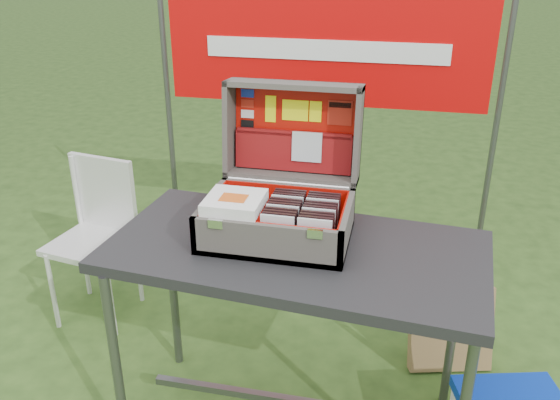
% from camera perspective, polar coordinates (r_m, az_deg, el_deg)
% --- Properties ---
extents(table, '(1.37, 0.77, 0.82)m').
position_cam_1_polar(table, '(2.30, 1.41, -13.47)').
color(table, '#262628').
rests_on(table, ground).
extents(table_top, '(1.37, 0.77, 0.04)m').
position_cam_1_polar(table_top, '(2.09, 1.52, -4.95)').
color(table_top, '#262628').
rests_on(table_top, ground).
extents(table_leg_fl, '(0.04, 0.04, 0.78)m').
position_cam_1_polar(table_leg_fl, '(2.29, -15.44, -15.46)').
color(table_leg_fl, '#59595B').
rests_on(table_leg_fl, ground).
extents(table_leg_bl, '(0.04, 0.04, 0.78)m').
position_cam_1_polar(table_leg_bl, '(2.68, -10.25, -8.46)').
color(table_leg_bl, '#59595B').
rests_on(table_leg_bl, ground).
extents(table_leg_br, '(0.04, 0.04, 0.78)m').
position_cam_1_polar(table_leg_br, '(2.52, 16.39, -11.44)').
color(table_leg_br, '#59595B').
rests_on(table_leg_br, ground).
extents(suitcase, '(0.52, 0.53, 0.50)m').
position_cam_1_polar(suitcase, '(2.08, 0.07, 3.16)').
color(suitcase, '#5F5A54').
rests_on(suitcase, table).
extents(suitcase_base_bottom, '(0.52, 0.37, 0.02)m').
position_cam_1_polar(suitcase_base_bottom, '(2.13, -0.28, -3.42)').
color(suitcase_base_bottom, '#5F5A54').
rests_on(suitcase_base_bottom, table_top).
extents(suitcase_base_wall_front, '(0.52, 0.02, 0.14)m').
position_cam_1_polar(suitcase_base_wall_front, '(1.95, -1.42, -4.20)').
color(suitcase_base_wall_front, '#5F5A54').
rests_on(suitcase_base_wall_front, table_top).
extents(suitcase_base_wall_back, '(0.52, 0.02, 0.14)m').
position_cam_1_polar(suitcase_base_wall_back, '(2.25, 0.69, -0.08)').
color(suitcase_base_wall_back, '#5F5A54').
rests_on(suitcase_base_wall_back, table_top).
extents(suitcase_base_wall_left, '(0.02, 0.37, 0.14)m').
position_cam_1_polar(suitcase_base_wall_left, '(2.16, -6.70, -1.35)').
color(suitcase_base_wall_left, '#5F5A54').
rests_on(suitcase_base_wall_left, table_top).
extents(suitcase_base_wall_right, '(0.02, 0.37, 0.14)m').
position_cam_1_polar(suitcase_base_wall_right, '(2.07, 6.43, -2.64)').
color(suitcase_base_wall_right, '#5F5A54').
rests_on(suitcase_base_wall_right, table_top).
extents(suitcase_liner_floor, '(0.47, 0.33, 0.01)m').
position_cam_1_polar(suitcase_liner_floor, '(2.12, -0.29, -3.10)').
color(suitcase_liner_floor, '#C00A05').
rests_on(suitcase_liner_floor, suitcase_base_bottom).
extents(suitcase_latch_left, '(0.05, 0.01, 0.03)m').
position_cam_1_polar(suitcase_latch_left, '(1.96, -6.22, -2.30)').
color(suitcase_latch_left, silver).
rests_on(suitcase_latch_left, suitcase_base_wall_front).
extents(suitcase_latch_right, '(0.05, 0.01, 0.03)m').
position_cam_1_polar(suitcase_latch_right, '(1.89, 3.40, -3.28)').
color(suitcase_latch_right, silver).
rests_on(suitcase_latch_right, suitcase_base_wall_front).
extents(suitcase_hinge, '(0.46, 0.02, 0.02)m').
position_cam_1_polar(suitcase_hinge, '(2.24, 0.75, 1.63)').
color(suitcase_hinge, silver).
rests_on(suitcase_hinge, suitcase_base_wall_back).
extents(suitcase_lid_back, '(0.52, 0.06, 0.37)m').
position_cam_1_polar(suitcase_lid_back, '(2.31, 1.51, 6.90)').
color(suitcase_lid_back, '#5F5A54').
rests_on(suitcase_lid_back, suitcase_base_wall_back).
extents(suitcase_lid_rim_far, '(0.52, 0.14, 0.03)m').
position_cam_1_polar(suitcase_lid_rim_far, '(2.23, 1.36, 10.99)').
color(suitcase_lid_rim_far, '#5F5A54').
rests_on(suitcase_lid_rim_far, suitcase_lid_back).
extents(suitcase_lid_rim_near, '(0.52, 0.14, 0.03)m').
position_cam_1_polar(suitcase_lid_rim_near, '(2.30, 1.10, 2.36)').
color(suitcase_lid_rim_near, '#5F5A54').
rests_on(suitcase_lid_rim_near, suitcase_lid_back).
extents(suitcase_lid_rim_left, '(0.02, 0.17, 0.38)m').
position_cam_1_polar(suitcase_lid_rim_left, '(2.31, -4.84, 6.98)').
color(suitcase_lid_rim_left, '#5F5A54').
rests_on(suitcase_lid_rim_left, suitcase_lid_back).
extents(suitcase_lid_rim_right, '(0.02, 0.17, 0.38)m').
position_cam_1_polar(suitcase_lid_rim_right, '(2.22, 7.53, 6.13)').
color(suitcase_lid_rim_right, '#5F5A54').
rests_on(suitcase_lid_rim_right, suitcase_lid_back).
extents(suitcase_lid_liner, '(0.47, 0.04, 0.32)m').
position_cam_1_polar(suitcase_lid_liner, '(2.30, 1.45, 6.83)').
color(suitcase_lid_liner, '#C00A05').
rests_on(suitcase_lid_liner, suitcase_lid_back).
extents(suitcase_liner_wall_front, '(0.47, 0.01, 0.12)m').
position_cam_1_polar(suitcase_liner_wall_front, '(1.96, -1.33, -3.76)').
color(suitcase_liner_wall_front, '#C00A05').
rests_on(suitcase_liner_wall_front, suitcase_base_bottom).
extents(suitcase_liner_wall_back, '(0.47, 0.01, 0.12)m').
position_cam_1_polar(suitcase_liner_wall_back, '(2.24, 0.62, 0.02)').
color(suitcase_liner_wall_back, '#C00A05').
rests_on(suitcase_liner_wall_back, suitcase_base_bottom).
extents(suitcase_liner_wall_left, '(0.01, 0.33, 0.12)m').
position_cam_1_polar(suitcase_liner_wall_left, '(2.16, -6.38, -1.14)').
color(suitcase_liner_wall_left, '#C00A05').
rests_on(suitcase_liner_wall_left, suitcase_base_bottom).
extents(suitcase_liner_wall_right, '(0.01, 0.33, 0.12)m').
position_cam_1_polar(suitcase_liner_wall_right, '(2.06, 6.08, -2.35)').
color(suitcase_liner_wall_right, '#C00A05').
rests_on(suitcase_liner_wall_right, suitcase_base_bottom).
extents(suitcase_lid_pocket, '(0.45, 0.05, 0.15)m').
position_cam_1_polar(suitcase_lid_pocket, '(2.30, 1.30, 4.66)').
color(suitcase_lid_pocket, maroon).
rests_on(suitcase_lid_pocket, suitcase_lid_liner).
extents(suitcase_pocket_edge, '(0.44, 0.02, 0.02)m').
position_cam_1_polar(suitcase_pocket_edge, '(2.28, 1.32, 6.42)').
color(suitcase_pocket_edge, maroon).
rests_on(suitcase_pocket_edge, suitcase_lid_pocket).
extents(suitcase_pocket_cd, '(0.12, 0.02, 0.12)m').
position_cam_1_polar(suitcase_pocket_cd, '(2.27, 2.60, 5.13)').
color(suitcase_pocket_cd, silver).
rests_on(suitcase_pocket_cd, suitcase_lid_pocket).
extents(lid_sticker_cc_a, '(0.05, 0.01, 0.03)m').
position_cam_1_polar(lid_sticker_cc_a, '(2.31, -3.15, 10.22)').
color(lid_sticker_cc_a, '#1933B2').
rests_on(lid_sticker_cc_a, suitcase_lid_liner).
extents(lid_sticker_cc_b, '(0.05, 0.01, 0.03)m').
position_cam_1_polar(lid_sticker_cc_b, '(2.32, -3.15, 9.24)').
color(lid_sticker_cc_b, red).
rests_on(lid_sticker_cc_b, suitcase_lid_liner).
extents(lid_sticker_cc_c, '(0.05, 0.01, 0.03)m').
position_cam_1_polar(lid_sticker_cc_c, '(2.33, -3.15, 8.27)').
color(lid_sticker_cc_c, white).
rests_on(lid_sticker_cc_c, suitcase_lid_liner).
extents(lid_sticker_cc_d, '(0.05, 0.01, 0.03)m').
position_cam_1_polar(lid_sticker_cc_d, '(2.33, -3.16, 7.31)').
color(lid_sticker_cc_d, black).
rests_on(lid_sticker_cc_d, suitcase_lid_liner).
extents(lid_card_neon_tall, '(0.04, 0.01, 0.10)m').
position_cam_1_polar(lid_card_neon_tall, '(2.30, -0.91, 8.76)').
color(lid_card_neon_tall, '#EAEE0F').
rests_on(lid_card_neon_tall, suitcase_lid_liner).
extents(lid_card_neon_main, '(0.10, 0.01, 0.08)m').
position_cam_1_polar(lid_card_neon_main, '(2.28, 1.48, 8.62)').
color(lid_card_neon_main, '#EAEE0F').
rests_on(lid_card_neon_main, suitcase_lid_liner).
extents(lid_card_neon_small, '(0.05, 0.01, 0.08)m').
position_cam_1_polar(lid_card_neon_small, '(2.27, 3.44, 8.49)').
color(lid_card_neon_small, '#EAEE0F').
rests_on(lid_card_neon_small, suitcase_lid_liner).
extents(lid_sticker_band, '(0.09, 0.01, 0.09)m').
position_cam_1_polar(lid_sticker_band, '(2.25, 5.77, 8.32)').
color(lid_sticker_band, red).
rests_on(lid_sticker_band, suitcase_lid_liner).
extents(lid_sticker_band_bar, '(0.08, 0.01, 0.02)m').
position_cam_1_polar(lid_sticker_band_bar, '(2.25, 5.81, 9.08)').
color(lid_sticker_band_bar, black).
rests_on(lid_sticker_band_bar, suitcase_lid_liner).
extents(cd_left_0, '(0.11, 0.01, 0.13)m').
position_cam_1_polar(cd_left_0, '(1.96, -0.26, -3.25)').
color(cd_left_0, silver).
rests_on(cd_left_0, suitcase_liner_floor).
extents(cd_left_1, '(0.11, 0.01, 0.13)m').
position_cam_1_polar(cd_left_1, '(1.98, -0.14, -2.98)').
color(cd_left_1, black).
rests_on(cd_left_1, suitcase_liner_floor).
extents(cd_left_2, '(0.11, 0.01, 0.13)m').
position_cam_1_polar(cd_left_2, '(2.00, -0.01, -2.72)').
color(cd_left_2, black).
rests_on(cd_left_2, suitcase_liner_floor).
extents(cd_left_3, '(0.11, 0.01, 0.13)m').
position_cam_1_polar(cd_left_3, '(2.02, 0.12, -2.47)').
color(cd_left_3, black).
rests_on(cd_left_3, suitcase_liner_floor).
extents(cd_left_4, '(0.11, 0.01, 0.13)m').
position_cam_1_polar(cd_left_4, '(2.03, 0.24, -2.21)').
color(cd_left_4, silver).
rests_on(cd_left_4, suitcase_liner_floor).
extents(cd_left_5, '(0.11, 0.01, 0.13)m').
position_cam_1_polar(cd_left_5, '(2.05, 0.36, -1.97)').
color(cd_left_5, black).
rests_on(cd_left_5, suitcase_liner_floor).
extents(cd_left_6, '(0.11, 0.01, 0.13)m').
position_cam_1_polar(cd_left_6, '(2.07, 0.48, -1.73)').
color(cd_left_6, black).
rests_on(cd_left_6, suitcase_liner_floor).
extents(cd_left_7, '(0.11, 0.01, 0.13)m').
position_cam_1_polar(cd_left_7, '(2.09, 0.59, -1.49)').
color(cd_left_7, black).
rests_on(cd_left_7, suitcase_liner_floor).
extents(cd_left_8, '(0.11, 0.01, 0.13)m').
position_cam_1_polar(cd_left_8, '(2.11, 0.71, -1.25)').
color(cd_left_8, silver).
rests_on(cd_left_8, suitcase_liner_floor).
extents(cd_left_9, '(0.11, 0.01, 0.13)m').
position_cam_1_polar(cd_left_9, '(2.12, 0.82, -1.02)').
color(cd_left_9, black).
rests_on(cd_left_9, suitcase_liner_floor).
extents(cd_left_10, '(0.11, 0.01, 0.13)m').
position_cam_1_polar(cd_left_10, '(2.14, 0.93, -0.80)').
color(cd_left_10, black).
rests_on(cd_left_10, suitcase_liner_floor).
extents(cd_left_11, '(0.11, 0.01, 0.13)m').
position_cam_1_polar(cd_left_11, '(2.16, 1.04, -0.57)').
color(cd_left_11, black).
rests_on(cd_left_11, suitcase_liner_floor).
extents(cd_right_0, '(0.11, 0.01, 0.13)m').
position_cam_1_polar(cd_right_0, '(1.94, 3.32, -3.61)').
color(cd_right_0, silver).
rests_on(cd_right_0, suitcase_liner_floor).
extents(cd_right_1, '(0.11, 0.01, 0.13)m').
position_cam_1_polar(cd_right_1, '(1.96, 3.42, -3.33)').
color(cd_right_1, black).
rests_on(cd_right_1, suitcase_liner_floor).
extents(cd_right_2, '(0.11, 0.01, 0.13)m').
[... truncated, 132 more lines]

